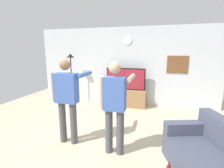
% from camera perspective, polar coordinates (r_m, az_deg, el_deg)
% --- Properties ---
extents(ground_plane, '(8.40, 8.40, 0.00)m').
position_cam_1_polar(ground_plane, '(3.60, -6.03, -20.49)').
color(ground_plane, beige).
extents(back_wall, '(6.40, 0.10, 2.70)m').
position_cam_1_polar(back_wall, '(5.92, 4.16, 6.16)').
color(back_wall, silver).
rests_on(back_wall, ground_plane).
extents(tv_stand, '(1.42, 0.47, 0.58)m').
position_cam_1_polar(tv_stand, '(5.75, 4.55, -4.78)').
color(tv_stand, '#997047').
rests_on(tv_stand, ground_plane).
extents(television, '(1.33, 0.07, 0.74)m').
position_cam_1_polar(television, '(5.65, 4.75, 1.77)').
color(television, black).
rests_on(television, tv_stand).
extents(wall_clock, '(0.31, 0.03, 0.31)m').
position_cam_1_polar(wall_clock, '(5.82, 5.43, 14.93)').
color(wall_clock, white).
extents(framed_picture, '(0.65, 0.04, 0.57)m').
position_cam_1_polar(framed_picture, '(5.78, 21.79, 6.30)').
color(framed_picture, brown).
extents(floor_lamp, '(0.32, 0.32, 1.80)m').
position_cam_1_polar(floor_lamp, '(6.13, -14.08, 5.43)').
color(floor_lamp, black).
rests_on(floor_lamp, ground_plane).
extents(person_standing_nearer_lamp, '(0.64, 0.78, 1.74)m').
position_cam_1_polar(person_standing_nearer_lamp, '(3.43, -15.38, -4.19)').
color(person_standing_nearer_lamp, '#4C4C51').
rests_on(person_standing_nearer_lamp, ground_plane).
extents(person_standing_nearer_couch, '(0.57, 0.78, 1.72)m').
position_cam_1_polar(person_standing_nearer_couch, '(2.97, 0.97, -6.77)').
color(person_standing_nearer_couch, '#4C4C51').
rests_on(person_standing_nearer_couch, ground_plane).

